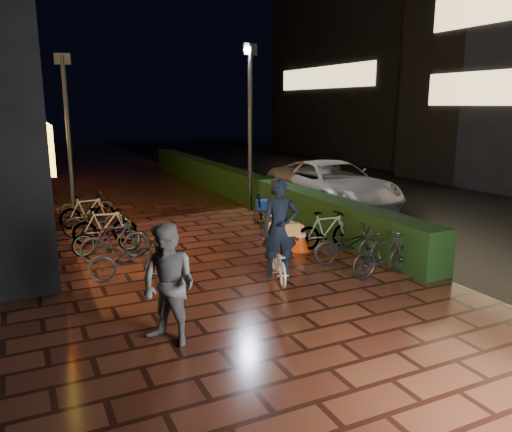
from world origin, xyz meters
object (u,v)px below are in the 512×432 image
bystander_person (169,285)px  van (332,185)px  cart_assembly (263,206)px  cyclist (279,244)px  traffic_barrier (286,232)px

bystander_person → van: 10.50m
van → bystander_person: bearing=-135.0°
van → cart_assembly: 3.20m
cyclist → cart_assembly: size_ratio=2.15×
bystander_person → cyclist: cyclist is taller
cyclist → traffic_barrier: (1.37, 2.18, -0.44)m
cyclist → traffic_barrier: cyclist is taller
van → cyclist: cyclist is taller
bystander_person → cyclist: 3.14m
van → traffic_barrier: van is taller
cyclist → traffic_barrier: 2.61m
van → cyclist: bearing=-130.1°
bystander_person → cyclist: (2.67, 1.65, -0.14)m
cyclist → cart_assembly: (1.93, 4.61, -0.27)m
bystander_person → cyclist: size_ratio=0.88×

